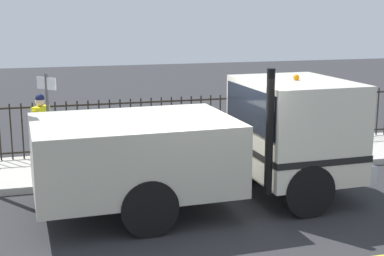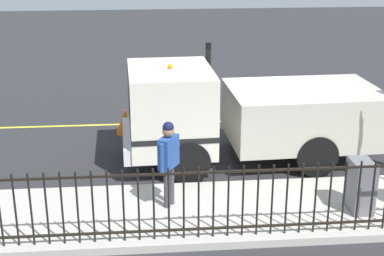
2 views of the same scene
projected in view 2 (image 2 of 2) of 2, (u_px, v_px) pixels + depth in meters
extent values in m
plane|color=#2B2B2D|center=(253.00, 152.00, 14.12)|extent=(54.69, 54.69, 0.00)
cube|color=#B7B2A8|center=(284.00, 209.00, 11.08)|extent=(2.51, 24.86, 0.15)
cube|color=yellow|center=(237.00, 121.00, 16.44)|extent=(0.12, 22.37, 0.01)
cube|color=silver|center=(171.00, 107.00, 13.01)|extent=(2.51, 1.97, 1.82)
cube|color=black|center=(170.00, 90.00, 12.88)|extent=(2.32, 2.00, 0.80)
cube|color=beige|center=(303.00, 114.00, 13.48)|extent=(2.57, 3.61, 1.25)
cube|color=silver|center=(127.00, 140.00, 13.15)|extent=(2.33, 0.28, 0.36)
cube|color=black|center=(171.00, 124.00, 13.15)|extent=(2.54, 1.99, 0.12)
cylinder|color=black|center=(188.00, 162.00, 12.32)|extent=(0.33, 0.97, 0.96)
cylinder|color=black|center=(178.00, 128.00, 14.38)|extent=(0.33, 0.97, 0.96)
cylinder|color=black|center=(316.00, 155.00, 12.66)|extent=(0.33, 0.97, 0.96)
cylinder|color=black|center=(288.00, 124.00, 14.73)|extent=(0.33, 0.97, 0.96)
sphere|color=orange|center=(170.00, 66.00, 12.70)|extent=(0.12, 0.12, 0.12)
cylinder|color=black|center=(208.00, 86.00, 14.08)|extent=(0.14, 0.14, 2.19)
cube|color=#264C99|center=(169.00, 152.00, 10.71)|extent=(0.53, 0.44, 0.61)
sphere|color=#997051|center=(168.00, 131.00, 10.57)|extent=(0.23, 0.23, 0.23)
sphere|color=#14193F|center=(168.00, 127.00, 10.55)|extent=(0.22, 0.22, 0.22)
cylinder|color=#3F3F47|center=(167.00, 188.00, 10.88)|extent=(0.12, 0.12, 0.82)
cylinder|color=#3F3F47|center=(171.00, 184.00, 11.02)|extent=(0.12, 0.12, 0.82)
cylinder|color=#264C99|center=(162.00, 158.00, 10.49)|extent=(0.09, 0.09, 0.58)
cylinder|color=#264C99|center=(175.00, 149.00, 10.96)|extent=(0.09, 0.09, 0.58)
cylinder|color=black|center=(0.00, 211.00, 9.43)|extent=(0.04, 0.04, 1.34)
cylinder|color=black|center=(15.00, 210.00, 9.45)|extent=(0.04, 0.04, 1.34)
cylinder|color=black|center=(31.00, 210.00, 9.48)|extent=(0.04, 0.04, 1.34)
cylinder|color=black|center=(47.00, 209.00, 9.50)|extent=(0.04, 0.04, 1.34)
cylinder|color=black|center=(62.00, 208.00, 9.52)|extent=(0.04, 0.04, 1.34)
cylinder|color=black|center=(78.00, 208.00, 9.54)|extent=(0.04, 0.04, 1.34)
cylinder|color=black|center=(93.00, 207.00, 9.56)|extent=(0.04, 0.04, 1.34)
cylinder|color=black|center=(108.00, 206.00, 9.58)|extent=(0.04, 0.04, 1.34)
cylinder|color=black|center=(123.00, 206.00, 9.61)|extent=(0.04, 0.04, 1.34)
cylinder|color=black|center=(139.00, 205.00, 9.63)|extent=(0.04, 0.04, 1.34)
cylinder|color=black|center=(154.00, 205.00, 9.65)|extent=(0.04, 0.04, 1.34)
cylinder|color=black|center=(169.00, 204.00, 9.67)|extent=(0.04, 0.04, 1.34)
cylinder|color=black|center=(184.00, 203.00, 9.69)|extent=(0.04, 0.04, 1.34)
cylinder|color=black|center=(199.00, 203.00, 9.72)|extent=(0.04, 0.04, 1.34)
cylinder|color=black|center=(213.00, 202.00, 9.74)|extent=(0.04, 0.04, 1.34)
cylinder|color=black|center=(228.00, 202.00, 9.76)|extent=(0.04, 0.04, 1.34)
cylinder|color=black|center=(243.00, 201.00, 9.78)|extent=(0.04, 0.04, 1.34)
cylinder|color=black|center=(258.00, 200.00, 9.80)|extent=(0.04, 0.04, 1.34)
cylinder|color=black|center=(272.00, 200.00, 9.83)|extent=(0.04, 0.04, 1.34)
cylinder|color=black|center=(287.00, 199.00, 9.85)|extent=(0.04, 0.04, 1.34)
cylinder|color=black|center=(301.00, 199.00, 9.87)|extent=(0.04, 0.04, 1.34)
cylinder|color=black|center=(315.00, 198.00, 9.89)|extent=(0.04, 0.04, 1.34)
cylinder|color=black|center=(330.00, 197.00, 9.91)|extent=(0.04, 0.04, 1.34)
cylinder|color=black|center=(344.00, 197.00, 9.93)|extent=(0.04, 0.04, 1.34)
cylinder|color=black|center=(358.00, 196.00, 9.96)|extent=(0.04, 0.04, 1.34)
cylinder|color=black|center=(372.00, 196.00, 9.98)|extent=(0.04, 0.04, 1.34)
cube|color=black|center=(303.00, 169.00, 9.68)|extent=(0.04, 21.13, 0.04)
cube|color=black|center=(299.00, 224.00, 10.04)|extent=(0.04, 21.13, 0.04)
cube|color=slate|center=(360.00, 186.00, 10.76)|extent=(0.65, 0.40, 1.00)
cone|color=orange|center=(125.00, 121.00, 15.33)|extent=(0.49, 0.49, 0.70)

